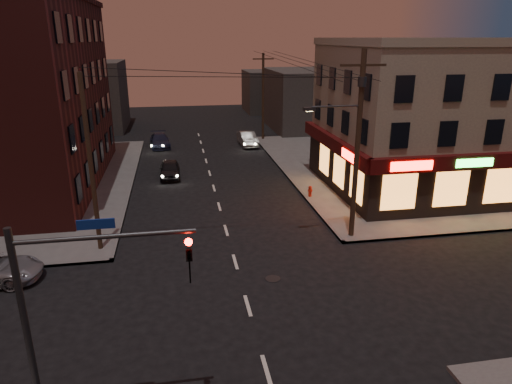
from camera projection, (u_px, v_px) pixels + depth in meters
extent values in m
plane|color=black|center=(248.00, 306.00, 19.08)|extent=(120.00, 120.00, 0.00)
cube|color=#514F4C|center=(417.00, 165.00, 39.76)|extent=(24.00, 28.00, 0.15)
cube|color=tan|center=(438.00, 118.00, 32.67)|extent=(15.00, 12.00, 10.00)
cube|color=tan|center=(448.00, 41.00, 30.98)|extent=(15.20, 12.20, 0.50)
cube|color=black|center=(484.00, 188.00, 28.18)|extent=(15.12, 0.25, 3.40)
cube|color=black|center=(336.00, 168.00, 32.50)|extent=(0.25, 12.12, 3.40)
cube|color=#3F0A0A|center=(492.00, 161.00, 27.32)|extent=(15.60, 0.50, 0.90)
cube|color=#3F0A0A|center=(333.00, 143.00, 31.87)|extent=(0.50, 12.60, 0.90)
cube|color=#FF140C|center=(412.00, 166.00, 26.19)|extent=(2.60, 0.06, 0.55)
cube|color=#26FF3F|center=(475.00, 163.00, 26.86)|extent=(2.40, 0.06, 0.50)
cube|color=#FF140C|center=(350.00, 156.00, 28.28)|extent=(0.06, 2.60, 0.55)
cube|color=orange|center=(477.00, 187.00, 27.91)|extent=(12.40, 0.08, 2.20)
cube|color=orange|center=(339.00, 170.00, 31.51)|extent=(0.08, 8.40, 2.20)
cube|color=#4A1A17|center=(3.00, 97.00, 32.26)|extent=(12.00, 20.00, 13.00)
cube|color=#3F3D3A|center=(311.00, 99.00, 55.71)|extent=(10.00, 12.00, 7.00)
cube|color=#3F3D3A|center=(86.00, 96.00, 54.81)|extent=(9.00, 10.00, 8.00)
cube|color=#3F3D3A|center=(272.00, 91.00, 68.60)|extent=(8.00, 8.00, 6.00)
cylinder|color=#382619|center=(357.00, 148.00, 23.97)|extent=(0.28, 0.28, 10.00)
cube|color=#382619|center=(363.00, 65.00, 22.62)|extent=(2.40, 0.12, 0.12)
cylinder|color=#333538|center=(362.00, 82.00, 22.87)|extent=(0.44, 0.44, 0.50)
cylinder|color=#333538|center=(336.00, 106.00, 23.04)|extent=(2.60, 0.10, 0.10)
cube|color=#333538|center=(309.00, 109.00, 22.84)|extent=(0.60, 0.25, 0.18)
cube|color=#FFD88C|center=(309.00, 111.00, 22.88)|extent=(0.35, 0.15, 0.04)
cylinder|color=#382619|center=(263.00, 97.00, 48.56)|extent=(0.26, 0.26, 9.00)
cylinder|color=#382619|center=(91.00, 166.00, 22.53)|extent=(0.24, 0.24, 9.00)
cylinder|color=#333538|center=(29.00, 342.00, 11.74)|extent=(0.18, 0.18, 6.40)
cylinder|color=#333538|center=(106.00, 237.00, 11.21)|extent=(4.40, 0.12, 0.12)
imported|color=black|center=(189.00, 249.00, 11.70)|extent=(0.16, 0.20, 1.00)
sphere|color=#FF0C05|center=(188.00, 242.00, 11.51)|extent=(0.20, 0.20, 0.20)
cube|color=navy|center=(96.00, 224.00, 11.06)|extent=(0.90, 0.05, 0.25)
imported|color=black|center=(170.00, 169.00, 36.45)|extent=(1.59, 3.93, 1.34)
imported|color=slate|center=(248.00, 139.00, 47.17)|extent=(1.75, 4.43, 1.43)
imported|color=#1D213A|center=(160.00, 141.00, 46.58)|extent=(2.29, 4.76, 1.34)
cylinder|color=maroon|center=(310.00, 192.00, 31.69)|extent=(0.29, 0.29, 0.61)
sphere|color=maroon|center=(310.00, 188.00, 31.58)|extent=(0.25, 0.25, 0.25)
cylinder|color=maroon|center=(310.00, 190.00, 31.65)|extent=(0.35, 0.23, 0.12)
cylinder|color=maroon|center=(310.00, 190.00, 31.65)|extent=(0.23, 0.35, 0.12)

